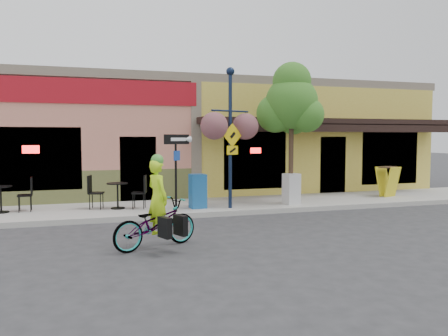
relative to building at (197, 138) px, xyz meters
name	(u,v)px	position (x,y,z in m)	size (l,w,h in m)	color
ground	(259,218)	(0.00, -7.50, -2.25)	(90.00, 90.00, 0.00)	#2D2D30
sidewalk	(236,205)	(0.00, -5.50, -2.17)	(24.00, 3.00, 0.15)	#9E9B93
curb	(252,212)	(0.00, -6.95, -2.17)	(24.00, 0.12, 0.15)	#A8A59E
building	(197,138)	(0.00, 0.00, 0.00)	(18.20, 8.20, 4.50)	tan
bicycle	(155,224)	(-3.28, -10.00, -1.75)	(0.66, 1.91, 1.00)	maroon
cyclist_rider	(158,210)	(-3.23, -10.00, -1.46)	(0.57, 0.38, 1.57)	#BFF91A
lamp_post	(230,138)	(-0.53, -6.47, 0.00)	(1.34, 0.54, 4.20)	#111C35
one_way_sign	(176,173)	(-2.22, -6.68, -1.00)	(0.85, 0.18, 2.21)	black
cafe_set_left	(1,195)	(-6.97, -5.38, -1.60)	(1.65, 0.83, 0.99)	black
cafe_set_right	(118,192)	(-3.78, -5.62, -1.60)	(1.68, 0.84, 1.01)	black
newspaper_box_blue	(198,191)	(-1.46, -6.20, -1.59)	(0.46, 0.41, 1.02)	#19599A
newspaper_box_grey	(291,189)	(1.59, -6.29, -1.61)	(0.45, 0.41, 0.97)	silver
street_tree	(291,133)	(1.61, -6.20, 0.18)	(1.78, 1.78, 4.55)	#3D7A26
sandwich_board	(393,182)	(5.77, -5.86, -1.56)	(0.65, 0.48, 1.08)	yellow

